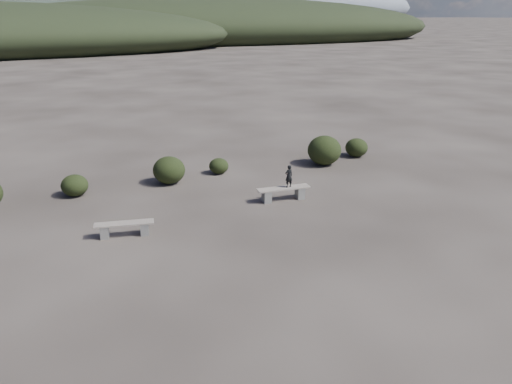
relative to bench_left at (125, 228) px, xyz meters
name	(u,v)px	position (x,y,z in m)	size (l,w,h in m)	color
ground	(311,268)	(4.37, -4.14, -0.28)	(1200.00, 1200.00, 0.00)	#292320
bench_left	(125,228)	(0.00, 0.00, 0.00)	(1.87, 0.72, 0.46)	slate
bench_right	(283,192)	(5.99, 0.95, 0.03)	(2.03, 0.58, 0.50)	slate
seated_person	(289,176)	(6.19, 0.93, 0.65)	(0.31, 0.20, 0.85)	black
shrub_a	(75,185)	(-1.16, 4.50, 0.14)	(1.01, 1.01, 0.83)	black
shrub_b	(169,170)	(2.53, 4.56, 0.28)	(1.31, 1.31, 1.13)	black
shrub_c	(219,166)	(4.84, 5.03, 0.06)	(0.85, 0.85, 0.68)	black
shrub_d	(324,150)	(9.76, 4.44, 0.40)	(1.54, 1.54, 1.35)	black
shrub_e	(357,148)	(11.90, 5.01, 0.17)	(1.08, 1.08, 0.90)	black
mountain_ridges	(30,5)	(-3.11, 334.92, 10.56)	(500.00, 400.00, 56.00)	black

